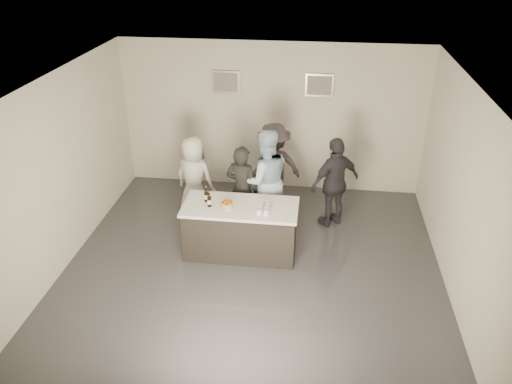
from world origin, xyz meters
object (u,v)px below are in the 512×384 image
beer_bottle_a (206,194)px  person_guest_right (335,183)px  bar_counter (241,229)px  person_main_blue (265,180)px  person_guest_back (273,167)px  beer_bottle_b (209,199)px  person_guest_left (194,178)px  cake (227,205)px  person_main_black (242,189)px

beer_bottle_a → person_guest_right: size_ratio=0.15×
bar_counter → person_main_blue: bearing=71.4°
bar_counter → person_guest_right: size_ratio=1.10×
beer_bottle_a → person_guest_back: size_ratio=0.15×
beer_bottle_b → person_guest_left: bearing=114.5°
cake → person_main_blue: (0.50, 0.97, -0.00)m
cake → person_guest_back: person_guest_back is taller
bar_counter → person_guest_back: size_ratio=1.07×
cake → beer_bottle_a: size_ratio=0.76×
beer_bottle_b → person_guest_left: person_guest_left is taller
beer_bottle_b → person_main_blue: 1.25m
beer_bottle_a → beer_bottle_b: 0.18m
beer_bottle_a → person_main_black: bearing=53.5°
person_guest_left → person_guest_back: bearing=-143.8°
bar_counter → person_guest_right: (1.53, 1.12, 0.40)m
person_main_black → person_main_blue: 0.44m
beer_bottle_b → person_guest_left: 1.33m
beer_bottle_b → person_main_blue: size_ratio=0.14×
cake → beer_bottle_b: 0.30m
beer_bottle_b → person_main_blue: person_main_blue is taller
cake → person_guest_left: (-0.83, 1.19, -0.15)m
beer_bottle_a → bar_counter: bearing=-7.2°
person_guest_left → person_guest_back: (1.42, 0.46, 0.08)m
bar_counter → person_guest_right: 1.94m
person_main_black → person_guest_back: person_guest_back is taller
person_main_black → person_guest_back: bearing=-103.0°
beer_bottle_a → person_main_black: (0.49, 0.66, -0.22)m
person_guest_right → person_guest_back: size_ratio=0.98×
person_main_black → person_guest_right: size_ratio=0.96×
beer_bottle_b → person_guest_back: (0.87, 1.65, -0.16)m
person_guest_left → person_main_black: bearing=176.4°
beer_bottle_a → person_guest_back: person_guest_back is taller
bar_counter → cake: bearing=-157.4°
cake → beer_bottle_a: bearing=157.2°
person_guest_right → bar_counter: bearing=0.1°
person_main_blue → cake: bearing=42.4°
bar_counter → beer_bottle_a: bearing=172.8°
person_guest_back → person_main_blue: bearing=54.6°
person_main_blue → person_guest_left: size_ratio=1.19×
cake → person_guest_left: person_guest_left is taller
bar_counter → person_guest_left: 1.55m
bar_counter → beer_bottle_b: (-0.49, -0.08, 0.58)m
cake → person_main_blue: person_main_blue is taller
person_main_black → person_guest_back: size_ratio=0.93×
person_main_blue → person_guest_right: (1.23, 0.23, -0.09)m
bar_counter → person_main_black: size_ratio=1.15×
beer_bottle_a → person_guest_left: bearing=113.9°
beer_bottle_a → person_guest_left: 1.16m
beer_bottle_a → person_guest_back: 1.78m
bar_counter → person_main_black: person_main_black is taller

